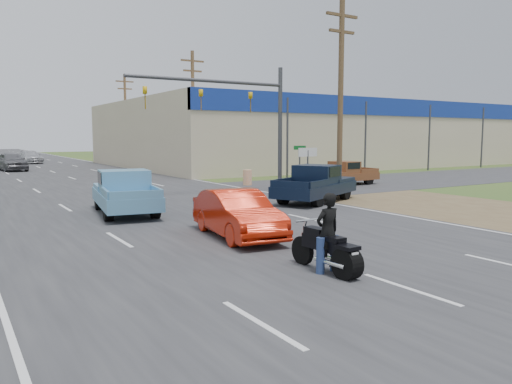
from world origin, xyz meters
TOP-DOWN VIEW (x-y plane):
  - ground at (0.00, 0.00)m, footprint 200.00×200.00m
  - main_road at (0.00, 40.00)m, footprint 15.00×180.00m
  - cross_road at (0.00, 18.00)m, footprint 120.00×10.00m
  - dirt_verge at (11.00, 10.00)m, footprint 8.00×18.00m
  - big_box_store at (32.00, 39.93)m, footprint 50.00×28.10m
  - utility_pole_1 at (9.50, 13.00)m, footprint 2.00×0.28m
  - utility_pole_2 at (9.50, 31.00)m, footprint 2.00×0.28m
  - utility_pole_3 at (9.50, 49.00)m, footprint 2.00×0.28m
  - tree_3 at (55.00, 70.00)m, footprint 8.40×8.40m
  - tree_5 at (30.00, 95.00)m, footprint 7.98×7.98m
  - barrel_0 at (8.00, 12.00)m, footprint 0.56×0.56m
  - barrel_1 at (8.40, 20.50)m, footprint 0.56×0.56m
  - lane_sign at (8.20, 14.00)m, footprint 1.20×0.08m
  - street_name_sign at (8.80, 15.50)m, footprint 0.80×0.08m
  - signal_mast at (5.82, 17.00)m, footprint 9.12×0.40m
  - red_convertible at (-0.34, 6.48)m, footprint 2.09×4.58m
  - motorcycle at (-0.59, 1.82)m, footprint 0.70×2.26m
  - rider at (-0.60, 1.88)m, footprint 0.65×0.44m
  - blue_pickup at (-1.83, 13.12)m, footprint 2.82×5.59m
  - navy_pickup at (7.12, 11.88)m, footprint 5.69×4.16m
  - brown_pickup at (13.70, 17.30)m, footprint 4.76×2.15m
  - distant_car_grey at (-2.88, 43.27)m, footprint 2.54×5.16m
  - distant_car_silver at (0.38, 56.00)m, footprint 2.43×5.13m

SIDE VIEW (x-z plane):
  - ground at x=0.00m, z-range 0.00..0.00m
  - dirt_verge at x=11.00m, z-range 0.00..0.01m
  - cross_road at x=0.00m, z-range 0.00..0.02m
  - main_road at x=0.00m, z-range 0.00..0.02m
  - barrel_0 at x=8.00m, z-range 0.00..1.00m
  - barrel_1 at x=8.40m, z-range 0.00..1.00m
  - motorcycle at x=-0.59m, z-range -0.07..1.08m
  - distant_car_silver at x=0.38m, z-range 0.00..1.44m
  - red_convertible at x=-0.34m, z-range 0.00..1.46m
  - brown_pickup at x=13.70m, z-range 0.01..1.54m
  - distant_car_grey at x=-2.88m, z-range 0.00..1.69m
  - rider at x=-0.60m, z-range 0.00..1.76m
  - navy_pickup at x=7.12m, z-range 0.01..1.78m
  - blue_pickup at x=-1.83m, z-range 0.01..1.78m
  - street_name_sign at x=8.80m, z-range 0.30..2.91m
  - lane_sign at x=8.20m, z-range 0.64..3.16m
  - big_box_store at x=32.00m, z-range 0.01..6.61m
  - signal_mast at x=5.82m, z-range 1.30..8.30m
  - utility_pole_1 at x=9.50m, z-range 0.32..10.32m
  - utility_pole_2 at x=9.50m, z-range 0.32..10.32m
  - utility_pole_3 at x=9.50m, z-range 0.32..10.32m
  - tree_5 at x=30.00m, z-range 0.94..10.82m
  - tree_3 at x=55.00m, z-range 0.99..11.39m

